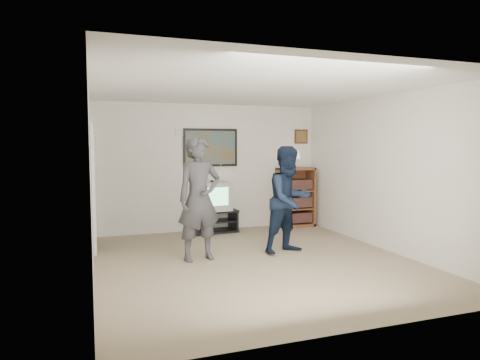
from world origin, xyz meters
TOP-DOWN VIEW (x-y plane):
  - room_shell at (0.00, 0.35)m, footprint 4.51×5.00m
  - media_stand at (-0.00, 2.23)m, footprint 0.91×0.55m
  - crt_television at (-0.04, 2.23)m, footprint 0.71×0.62m
  - bookshelf at (1.78, 2.28)m, footprint 0.75×0.43m
  - table_lamp at (1.78, 2.31)m, footprint 0.23×0.23m
  - person_tall at (-0.75, 0.37)m, footprint 0.73×0.54m
  - person_short at (0.69, 0.33)m, footprint 0.96×0.83m
  - controller_left at (-0.81, 0.54)m, footprint 0.07×0.11m
  - controller_right at (0.68, 0.53)m, footprint 0.06×0.13m
  - poster at (0.00, 2.48)m, footprint 1.10×0.03m
  - air_vent at (-0.55, 2.48)m, footprint 0.28×0.02m
  - small_picture at (2.00, 2.48)m, footprint 0.30×0.03m
  - doorway at (-2.23, 1.60)m, footprint 0.03×0.85m

SIDE VIEW (x-z plane):
  - media_stand at x=0.00m, z-range 0.00..0.44m
  - bookshelf at x=1.78m, z-range 0.00..1.23m
  - crt_television at x=-0.04m, z-range 0.44..0.99m
  - person_short at x=0.69m, z-range 0.00..1.69m
  - person_tall at x=-0.75m, z-range 0.00..1.82m
  - doorway at x=-2.23m, z-range 0.00..2.00m
  - controller_right at x=0.68m, z-range 0.99..1.03m
  - controller_left at x=-0.81m, z-range 1.14..1.18m
  - room_shell at x=0.00m, z-range 0.00..2.50m
  - table_lamp at x=1.78m, z-range 1.23..1.59m
  - poster at x=0.00m, z-range 1.27..2.02m
  - small_picture at x=2.00m, z-range 1.73..2.03m
  - air_vent at x=-0.55m, z-range 1.88..2.02m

